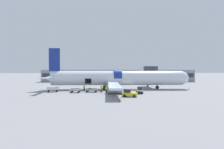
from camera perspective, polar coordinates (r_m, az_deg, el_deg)
ground_plane at (r=47.61m, az=5.23°, el=-5.21°), size 500.00×500.00×0.00m
terminal_strip at (r=85.06m, az=2.06°, el=-0.34°), size 70.81×10.56×5.57m
jet_bridge_stub at (r=57.08m, az=11.79°, el=0.71°), size 4.03×8.64×6.69m
airplane at (r=50.13m, az=1.26°, el=-1.26°), size 41.65×38.07×11.72m
baggage_tug_lead at (r=36.65m, az=5.61°, el=-6.20°), size 3.38×2.41×1.56m
baggage_tug_mid at (r=41.97m, az=8.96°, el=-5.21°), size 1.96×2.94×1.61m
baggage_cart_loading at (r=44.31m, az=-6.55°, el=-5.10°), size 4.02×2.07×1.02m
baggage_cart_queued at (r=44.02m, az=-11.77°, el=-5.09°), size 3.49×2.04×1.05m
baggage_cart_empty at (r=46.92m, az=-18.71°, el=-4.67°), size 3.84×2.52×1.12m
ground_crew_loader_a at (r=43.34m, az=-3.46°, el=-4.67°), size 0.54×0.57×1.73m
ground_crew_loader_b at (r=42.38m, az=-1.85°, el=-4.83°), size 0.54×0.54×1.70m
ground_crew_driver at (r=46.71m, az=-9.04°, el=-4.21°), size 0.61×0.43×1.77m
ground_crew_supervisor at (r=45.67m, az=-3.59°, el=-4.45°), size 0.50×0.51×1.58m
safety_cone_nose at (r=54.99m, az=23.83°, el=-4.15°), size 0.43×0.43×0.58m
safety_cone_engine_left at (r=31.29m, az=2.63°, el=-8.12°), size 0.47×0.47×0.75m
safety_cone_wingtip at (r=41.96m, az=4.25°, el=-5.68°), size 0.46×0.46×0.69m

